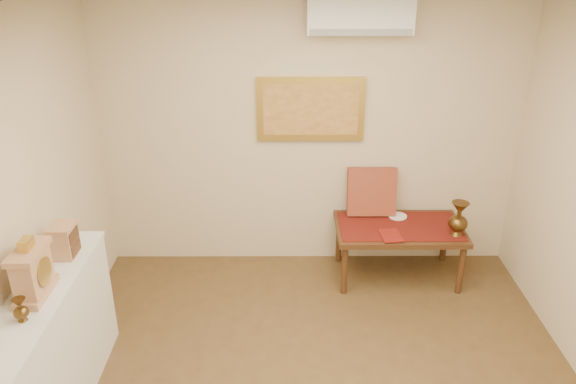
{
  "coord_description": "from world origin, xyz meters",
  "views": [
    {
      "loc": [
        -0.23,
        -2.82,
        3.07
      ],
      "look_at": [
        -0.21,
        1.15,
        1.25
      ],
      "focal_mm": 35.0,
      "sensor_mm": 36.0,
      "label": 1
    }
  ],
  "objects_px": {
    "display_ledge": "(40,372)",
    "low_table": "(399,232)",
    "brass_urn_tall": "(459,215)",
    "wooden_chest": "(64,240)",
    "mantel_clock": "(33,272)"
  },
  "relations": [
    {
      "from": "display_ledge",
      "to": "low_table",
      "type": "xyz_separation_m",
      "value": [
        2.67,
        1.88,
        -0.01
      ]
    },
    {
      "from": "brass_urn_tall",
      "to": "wooden_chest",
      "type": "bearing_deg",
      "value": -161.44
    },
    {
      "from": "mantel_clock",
      "to": "brass_urn_tall",
      "type": "bearing_deg",
      "value": 26.07
    },
    {
      "from": "display_ledge",
      "to": "wooden_chest",
      "type": "xyz_separation_m",
      "value": [
        0.02,
        0.65,
        0.61
      ]
    },
    {
      "from": "wooden_chest",
      "to": "low_table",
      "type": "xyz_separation_m",
      "value": [
        2.65,
        1.23,
        -0.62
      ]
    },
    {
      "from": "display_ledge",
      "to": "low_table",
      "type": "distance_m",
      "value": 3.27
    },
    {
      "from": "display_ledge",
      "to": "wooden_chest",
      "type": "height_order",
      "value": "wooden_chest"
    },
    {
      "from": "wooden_chest",
      "to": "low_table",
      "type": "bearing_deg",
      "value": 24.81
    },
    {
      "from": "mantel_clock",
      "to": "low_table",
      "type": "distance_m",
      "value": 3.24
    },
    {
      "from": "display_ledge",
      "to": "mantel_clock",
      "type": "xyz_separation_m",
      "value": [
        0.01,
        0.16,
        0.66
      ]
    },
    {
      "from": "mantel_clock",
      "to": "wooden_chest",
      "type": "xyz_separation_m",
      "value": [
        0.01,
        0.49,
        -0.05
      ]
    },
    {
      "from": "brass_urn_tall",
      "to": "wooden_chest",
      "type": "relative_size",
      "value": 1.63
    },
    {
      "from": "display_ledge",
      "to": "low_table",
      "type": "height_order",
      "value": "display_ledge"
    },
    {
      "from": "mantel_clock",
      "to": "low_table",
      "type": "xyz_separation_m",
      "value": [
        2.67,
        1.72,
        -0.67
      ]
    },
    {
      "from": "brass_urn_tall",
      "to": "display_ledge",
      "type": "distance_m",
      "value": 3.61
    }
  ]
}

